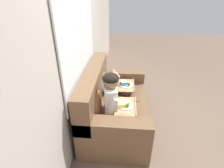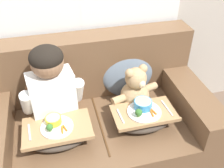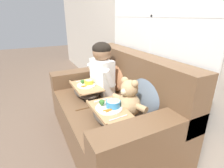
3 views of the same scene
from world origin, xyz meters
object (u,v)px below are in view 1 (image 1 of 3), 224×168
at_px(throw_pillow_behind_teddy, 102,80).
at_px(lap_tray_teddy, 126,87).
at_px(couch, 112,105).
at_px(lap_tray_child, 125,109).
at_px(throw_pillow_behind_child, 96,100).
at_px(child_figure, 111,92).
at_px(teddy_bear, 114,83).

relative_size(throw_pillow_behind_teddy, lap_tray_teddy, 1.03).
bearing_deg(couch, lap_tray_child, -145.38).
distance_m(throw_pillow_behind_child, child_figure, 0.25).
distance_m(couch, throw_pillow_behind_teddy, 0.47).
xyz_separation_m(couch, child_figure, (-0.30, -0.00, 0.43)).
distance_m(couch, lap_tray_teddy, 0.41).
height_order(throw_pillow_behind_teddy, lap_tray_teddy, throw_pillow_behind_teddy).
bearing_deg(lap_tray_child, couch, 34.62).
bearing_deg(child_figure, teddy_bear, -0.36).
bearing_deg(couch, throw_pillow_behind_child, 145.96).
height_order(throw_pillow_behind_child, lap_tray_child, throw_pillow_behind_child).
relative_size(couch, child_figure, 2.69).
relative_size(throw_pillow_behind_child, lap_tray_teddy, 1.00).
relative_size(lap_tray_child, lap_tray_teddy, 1.02).
height_order(child_figure, teddy_bear, child_figure).
distance_m(throw_pillow_behind_teddy, lap_tray_child, 0.75).
height_order(couch, child_figure, child_figure).
relative_size(child_figure, lap_tray_child, 1.36).
bearing_deg(teddy_bear, throw_pillow_behind_teddy, 90.40).
height_order(couch, lap_tray_child, couch).
bearing_deg(throw_pillow_behind_teddy, teddy_bear, -89.60).
relative_size(couch, teddy_bear, 4.16).
bearing_deg(teddy_bear, couch, 178.44).
xyz_separation_m(throw_pillow_behind_teddy, lap_tray_child, (-0.61, -0.42, -0.13)).
height_order(teddy_bear, lap_tray_teddy, teddy_bear).
relative_size(couch, lap_tray_teddy, 3.72).
relative_size(couch, lap_tray_child, 3.66).
bearing_deg(child_figure, lap_tray_child, -90.32).
distance_m(throw_pillow_behind_child, teddy_bear, 0.65).
distance_m(child_figure, lap_tray_child, 0.34).
bearing_deg(throw_pillow_behind_teddy, throw_pillow_behind_child, 180.00).
xyz_separation_m(throw_pillow_behind_teddy, lap_tray_teddy, (-0.00, -0.41, -0.13)).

